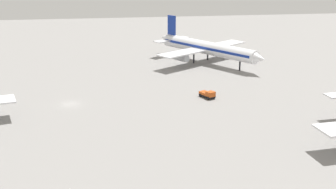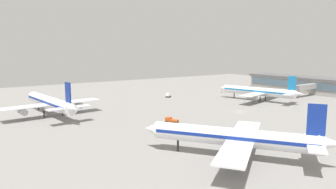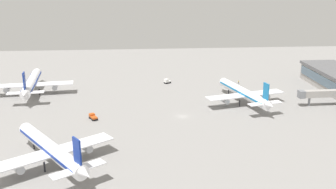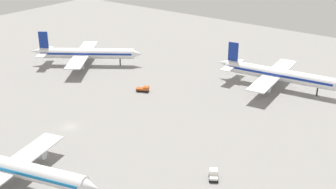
{
  "view_description": "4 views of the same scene",
  "coord_description": "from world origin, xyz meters",
  "px_view_note": "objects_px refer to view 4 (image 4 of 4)",
  "views": [
    {
      "loc": [
        109.23,
        8.21,
        36.17
      ],
      "look_at": [
        9.19,
        22.58,
        4.31
      ],
      "focal_mm": 50.04,
      "sensor_mm": 36.0,
      "label": 1
    },
    {
      "loc": [
        -84.19,
        93.19,
        24.79
      ],
      "look_at": [
        26.16,
        17.26,
        5.38
      ],
      "focal_mm": 32.82,
      "sensor_mm": 36.0,
      "label": 2
    },
    {
      "loc": [
        -140.21,
        17.24,
        52.28
      ],
      "look_at": [
        17.04,
        4.14,
        3.72
      ],
      "focal_mm": 41.73,
      "sensor_mm": 36.0,
      "label": 3
    },
    {
      "loc": [
        93.88,
        -76.9,
        59.62
      ],
      "look_at": [
        18.12,
        24.02,
        6.81
      ],
      "focal_mm": 48.19,
      "sensor_mm": 36.0,
      "label": 4
    }
  ],
  "objects_px": {
    "airplane_taxiing": "(86,53)",
    "airplane_distant": "(277,74)",
    "airplane_at_gate": "(14,168)",
    "pushback_tractor": "(143,89)",
    "baggage_tug": "(214,175)"
  },
  "relations": [
    {
      "from": "airplane_at_gate",
      "to": "airplane_taxiing",
      "type": "xyz_separation_m",
      "value": [
        -49.89,
        69.41,
        0.24
      ]
    },
    {
      "from": "airplane_distant",
      "to": "baggage_tug",
      "type": "xyz_separation_m",
      "value": [
        12.6,
        -62.91,
        -4.0
      ]
    },
    {
      "from": "airplane_distant",
      "to": "pushback_tractor",
      "type": "distance_m",
      "value": 47.35
    },
    {
      "from": "airplane_at_gate",
      "to": "airplane_distant",
      "type": "distance_m",
      "value": 95.18
    },
    {
      "from": "pushback_tractor",
      "to": "baggage_tug",
      "type": "bearing_deg",
      "value": -60.71
    },
    {
      "from": "airplane_at_gate",
      "to": "baggage_tug",
      "type": "distance_m",
      "value": 45.91
    },
    {
      "from": "airplane_distant",
      "to": "baggage_tug",
      "type": "height_order",
      "value": "airplane_distant"
    },
    {
      "from": "airplane_at_gate",
      "to": "pushback_tractor",
      "type": "height_order",
      "value": "airplane_at_gate"
    },
    {
      "from": "airplane_at_gate",
      "to": "pushback_tractor",
      "type": "bearing_deg",
      "value": 87.32
    },
    {
      "from": "airplane_taxiing",
      "to": "pushback_tractor",
      "type": "height_order",
      "value": "airplane_taxiing"
    },
    {
      "from": "airplane_taxiing",
      "to": "airplane_distant",
      "type": "xyz_separation_m",
      "value": [
        72.17,
        23.12,
        0.14
      ]
    },
    {
      "from": "airplane_at_gate",
      "to": "pushback_tractor",
      "type": "relative_size",
      "value": 8.89
    },
    {
      "from": "airplane_taxiing",
      "to": "airplane_distant",
      "type": "height_order",
      "value": "airplane_distant"
    },
    {
      "from": "airplane_at_gate",
      "to": "baggage_tug",
      "type": "height_order",
      "value": "airplane_at_gate"
    },
    {
      "from": "airplane_distant",
      "to": "baggage_tug",
      "type": "bearing_deg",
      "value": -84.83
    }
  ]
}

